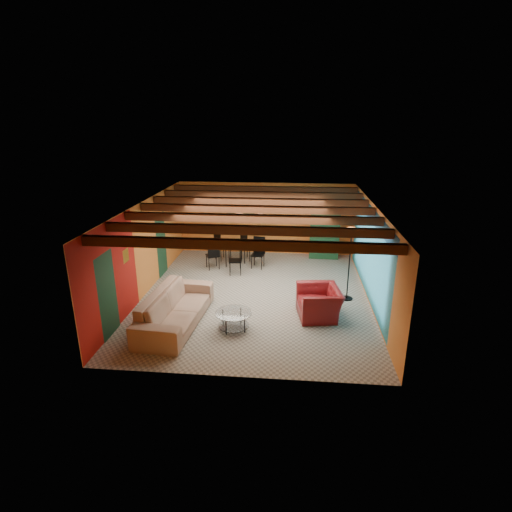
# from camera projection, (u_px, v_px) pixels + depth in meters

# --- Properties ---
(room) EXTENTS (6.52, 8.01, 2.71)m
(room) POSITION_uv_depth(u_px,v_px,m) (256.00, 216.00, 11.29)
(room) COLOR gray
(room) RESTS_ON ground
(sofa) EXTENTS (1.38, 3.05, 0.87)m
(sofa) POSITION_uv_depth(u_px,v_px,m) (176.00, 308.00, 10.16)
(sofa) COLOR #94735F
(sofa) RESTS_ON ground
(armchair) EXTENTS (1.22, 1.35, 0.78)m
(armchair) POSITION_uv_depth(u_px,v_px,m) (319.00, 302.00, 10.57)
(armchair) COLOR maroon
(armchair) RESTS_ON ground
(coffee_table) EXTENTS (1.15, 1.15, 0.46)m
(coffee_table) POSITION_uv_depth(u_px,v_px,m) (234.00, 321.00, 9.95)
(coffee_table) COLOR white
(coffee_table) RESTS_ON ground
(dining_table) EXTENTS (2.41, 2.41, 1.08)m
(dining_table) POSITION_uv_depth(u_px,v_px,m) (235.00, 251.00, 14.18)
(dining_table) COLOR silver
(dining_table) RESTS_ON ground
(armoire) EXTENTS (1.03, 0.52, 1.80)m
(armoire) POSITION_uv_depth(u_px,v_px,m) (324.00, 234.00, 14.95)
(armoire) COLOR maroon
(armoire) RESTS_ON ground
(floor_lamp) EXTENTS (0.52, 0.52, 2.10)m
(floor_lamp) POSITION_uv_depth(u_px,v_px,m) (349.00, 265.00, 11.37)
(floor_lamp) COLOR black
(floor_lamp) RESTS_ON ground
(ceiling_fan) EXTENTS (1.50, 1.50, 0.44)m
(ceiling_fan) POSITION_uv_depth(u_px,v_px,m) (255.00, 217.00, 11.19)
(ceiling_fan) COLOR #472614
(ceiling_fan) RESTS_ON ceiling
(painting) EXTENTS (1.05, 0.03, 0.65)m
(painting) POSITION_uv_depth(u_px,v_px,m) (242.00, 211.00, 15.23)
(painting) COLOR black
(painting) RESTS_ON wall_back
(potted_plant) EXTENTS (0.55, 0.52, 0.49)m
(potted_plant) POSITION_uv_depth(u_px,v_px,m) (326.00, 203.00, 14.58)
(potted_plant) COLOR #26661E
(potted_plant) RESTS_ON armoire
(vase) EXTENTS (0.26, 0.26, 0.21)m
(vase) POSITION_uv_depth(u_px,v_px,m) (235.00, 233.00, 13.97)
(vase) COLOR orange
(vase) RESTS_ON dining_table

